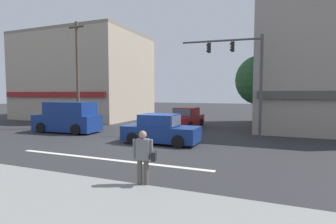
{
  "coord_description": "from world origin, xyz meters",
  "views": [
    {
      "loc": [
        6.29,
        -12.36,
        2.69
      ],
      "look_at": [
        0.52,
        2.0,
        1.6
      ],
      "focal_mm": 28.0,
      "sensor_mm": 36.0,
      "label": 1
    }
  ],
  "objects_px": {
    "utility_pole_far_right": "(314,72)",
    "traffic_light_mast": "(244,69)",
    "utility_pole_near_left": "(78,74)",
    "van_parked_curbside": "(68,118)",
    "street_tree": "(261,80)",
    "pedestrian_foreground_with_bag": "(144,156)",
    "sedan_approaching_near": "(186,119)",
    "sedan_crossing_leftbound": "(161,130)"
  },
  "relations": [
    {
      "from": "utility_pole_near_left",
      "to": "utility_pole_far_right",
      "type": "height_order",
      "value": "utility_pole_far_right"
    },
    {
      "from": "street_tree",
      "to": "traffic_light_mast",
      "type": "relative_size",
      "value": 0.88
    },
    {
      "from": "utility_pole_far_right",
      "to": "pedestrian_foreground_with_bag",
      "type": "bearing_deg",
      "value": -111.73
    },
    {
      "from": "sedan_crossing_leftbound",
      "to": "pedestrian_foreground_with_bag",
      "type": "relative_size",
      "value": 2.46
    },
    {
      "from": "utility_pole_far_right",
      "to": "traffic_light_mast",
      "type": "xyz_separation_m",
      "value": [
        -4.33,
        -4.72,
        -0.04
      ]
    },
    {
      "from": "sedan_crossing_leftbound",
      "to": "sedan_approaching_near",
      "type": "relative_size",
      "value": 0.98
    },
    {
      "from": "sedan_approaching_near",
      "to": "sedan_crossing_leftbound",
      "type": "bearing_deg",
      "value": -83.64
    },
    {
      "from": "utility_pole_far_right",
      "to": "sedan_approaching_near",
      "type": "xyz_separation_m",
      "value": [
        -9.03,
        -1.59,
        -3.51
      ]
    },
    {
      "from": "utility_pole_far_right",
      "to": "van_parked_curbside",
      "type": "height_order",
      "value": "utility_pole_far_right"
    },
    {
      "from": "street_tree",
      "to": "utility_pole_near_left",
      "type": "xyz_separation_m",
      "value": [
        -13.08,
        -4.03,
        0.55
      ]
    },
    {
      "from": "street_tree",
      "to": "van_parked_curbside",
      "type": "bearing_deg",
      "value": -154.13
    },
    {
      "from": "sedan_crossing_leftbound",
      "to": "van_parked_curbside",
      "type": "bearing_deg",
      "value": 170.11
    },
    {
      "from": "street_tree",
      "to": "pedestrian_foreground_with_bag",
      "type": "bearing_deg",
      "value": -99.95
    },
    {
      "from": "utility_pole_near_left",
      "to": "sedan_approaching_near",
      "type": "height_order",
      "value": "utility_pole_near_left"
    },
    {
      "from": "traffic_light_mast",
      "to": "sedan_approaching_near",
      "type": "bearing_deg",
      "value": 146.32
    },
    {
      "from": "street_tree",
      "to": "sedan_crossing_leftbound",
      "type": "bearing_deg",
      "value": -123.04
    },
    {
      "from": "utility_pole_near_left",
      "to": "van_parked_curbside",
      "type": "height_order",
      "value": "utility_pole_near_left"
    },
    {
      "from": "sedan_crossing_leftbound",
      "to": "sedan_approaching_near",
      "type": "distance_m",
      "value": 6.86
    },
    {
      "from": "traffic_light_mast",
      "to": "sedan_crossing_leftbound",
      "type": "relative_size",
      "value": 1.51
    },
    {
      "from": "pedestrian_foreground_with_bag",
      "to": "utility_pole_far_right",
      "type": "bearing_deg",
      "value": 68.27
    },
    {
      "from": "street_tree",
      "to": "sedan_approaching_near",
      "type": "height_order",
      "value": "street_tree"
    },
    {
      "from": "traffic_light_mast",
      "to": "street_tree",
      "type": "bearing_deg",
      "value": 77.45
    },
    {
      "from": "utility_pole_near_left",
      "to": "pedestrian_foreground_with_bag",
      "type": "bearing_deg",
      "value": -42.5
    },
    {
      "from": "utility_pole_near_left",
      "to": "utility_pole_far_right",
      "type": "relative_size",
      "value": 1.0
    },
    {
      "from": "utility_pole_far_right",
      "to": "traffic_light_mast",
      "type": "bearing_deg",
      "value": -132.51
    },
    {
      "from": "traffic_light_mast",
      "to": "sedan_approaching_near",
      "type": "xyz_separation_m",
      "value": [
        -4.7,
        3.13,
        -3.46
      ]
    },
    {
      "from": "utility_pole_far_right",
      "to": "utility_pole_near_left",
      "type": "bearing_deg",
      "value": -162.78
    },
    {
      "from": "utility_pole_near_left",
      "to": "sedan_approaching_near",
      "type": "relative_size",
      "value": 1.93
    },
    {
      "from": "utility_pole_near_left",
      "to": "sedan_crossing_leftbound",
      "type": "xyz_separation_m",
      "value": [
        8.34,
        -3.26,
        -3.5
      ]
    },
    {
      "from": "traffic_light_mast",
      "to": "van_parked_curbside",
      "type": "height_order",
      "value": "traffic_light_mast"
    },
    {
      "from": "traffic_light_mast",
      "to": "van_parked_curbside",
      "type": "relative_size",
      "value": 1.32
    },
    {
      "from": "sedan_crossing_leftbound",
      "to": "van_parked_curbside",
      "type": "xyz_separation_m",
      "value": [
        -7.57,
        1.32,
        0.29
      ]
    },
    {
      "from": "utility_pole_far_right",
      "to": "sedan_approaching_near",
      "type": "distance_m",
      "value": 9.81
    },
    {
      "from": "traffic_light_mast",
      "to": "sedan_approaching_near",
      "type": "distance_m",
      "value": 6.63
    },
    {
      "from": "van_parked_curbside",
      "to": "utility_pole_near_left",
      "type": "bearing_deg",
      "value": 111.66
    },
    {
      "from": "street_tree",
      "to": "traffic_light_mast",
      "type": "bearing_deg",
      "value": -102.55
    },
    {
      "from": "utility_pole_near_left",
      "to": "sedan_crossing_leftbound",
      "type": "height_order",
      "value": "utility_pole_near_left"
    },
    {
      "from": "street_tree",
      "to": "sedan_approaching_near",
      "type": "bearing_deg",
      "value": -175.1
    },
    {
      "from": "utility_pole_far_right",
      "to": "sedan_crossing_leftbound",
      "type": "relative_size",
      "value": 1.98
    },
    {
      "from": "van_parked_curbside",
      "to": "pedestrian_foreground_with_bag",
      "type": "distance_m",
      "value": 12.61
    },
    {
      "from": "utility_pole_near_left",
      "to": "sedan_crossing_leftbound",
      "type": "distance_m",
      "value": 9.61
    },
    {
      "from": "street_tree",
      "to": "utility_pole_near_left",
      "type": "bearing_deg",
      "value": -162.88
    }
  ]
}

